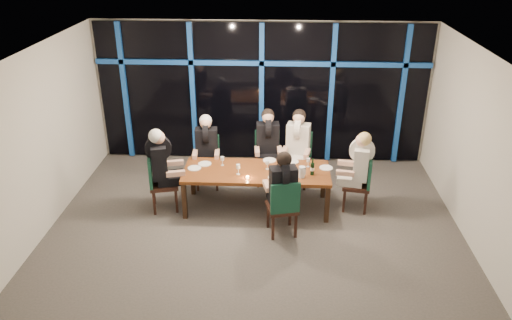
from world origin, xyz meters
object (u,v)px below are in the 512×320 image
at_px(wine_bottle, 312,169).
at_px(diner_end_right, 359,160).
at_px(chair_far_mid, 267,154).
at_px(chair_end_right, 362,181).
at_px(chair_far_left, 207,158).
at_px(chair_far_right, 298,155).
at_px(diner_far_left, 206,141).
at_px(diner_end_left, 161,158).
at_px(chair_near_mid, 283,205).
at_px(dining_table, 257,174).
at_px(diner_near_mid, 283,181).
at_px(chair_end_left, 158,180).
at_px(water_pitcher, 302,172).
at_px(diner_far_right, 298,137).
at_px(diner_far_mid, 268,136).

bearing_deg(wine_bottle, diner_end_right, 11.93).
distance_m(chair_far_mid, chair_end_right, 2.00).
bearing_deg(wine_bottle, chair_far_left, 154.04).
height_order(chair_far_right, wine_bottle, chair_far_right).
bearing_deg(diner_far_left, diner_end_left, -131.24).
relative_size(chair_near_mid, diner_end_right, 1.04).
xyz_separation_m(chair_far_mid, diner_end_right, (1.64, -1.01, 0.39)).
bearing_deg(dining_table, diner_near_mid, -60.53).
height_order(dining_table, diner_end_right, diner_end_right).
distance_m(chair_end_left, diner_near_mid, 2.35).
bearing_deg(diner_end_left, water_pitcher, -106.57).
xyz_separation_m(chair_end_right, chair_near_mid, (-1.40, -0.95, 0.01)).
xyz_separation_m(chair_end_left, diner_far_right, (2.50, 1.08, 0.42)).
bearing_deg(diner_far_left, diner_far_mid, 5.87).
bearing_deg(diner_far_right, chair_near_mid, -86.77).
height_order(dining_table, diner_near_mid, diner_near_mid).
bearing_deg(water_pitcher, chair_far_mid, 128.69).
height_order(chair_far_mid, diner_far_right, diner_far_right).
bearing_deg(diner_end_left, diner_end_right, -101.25).
relative_size(diner_end_right, wine_bottle, 3.27).
distance_m(diner_far_left, diner_end_left, 1.11).
distance_m(diner_near_mid, wine_bottle, 0.88).
distance_m(chair_far_left, diner_end_left, 1.26).
relative_size(chair_far_left, chair_near_mid, 0.98).
bearing_deg(water_pitcher, diner_near_mid, -106.45).
xyz_separation_m(chair_far_left, diner_far_mid, (1.18, 0.13, 0.44)).
xyz_separation_m(chair_far_left, chair_far_mid, (1.17, 0.22, 0.02)).
distance_m(chair_end_right, diner_far_mid, 2.00).
relative_size(chair_end_left, diner_end_left, 1.03).
height_order(chair_end_left, diner_far_mid, diner_far_mid).
height_order(chair_far_left, chair_end_left, chair_end_left).
relative_size(chair_far_right, chair_end_left, 1.00).
xyz_separation_m(diner_end_left, water_pitcher, (2.46, -0.10, -0.16)).
bearing_deg(diner_far_left, chair_far_left, 90.00).
relative_size(diner_end_right, water_pitcher, 4.98).
xyz_separation_m(diner_far_left, diner_far_right, (1.75, 0.17, 0.05)).
bearing_deg(chair_far_right, diner_near_mid, -87.92).
height_order(chair_far_mid, diner_end_right, diner_end_right).
height_order(diner_far_right, wine_bottle, diner_far_right).
distance_m(chair_far_left, water_pitcher, 2.12).
relative_size(chair_far_mid, diner_end_right, 1.06).
bearing_deg(diner_near_mid, diner_far_mid, -94.34).
xyz_separation_m(chair_far_left, chair_near_mid, (1.49, -1.76, 0.01)).
bearing_deg(diner_near_mid, diner_far_right, -112.93).
height_order(dining_table, wine_bottle, wine_bottle).
height_order(chair_near_mid, diner_far_right, diner_far_right).
bearing_deg(chair_near_mid, chair_end_left, -32.35).
distance_m(diner_far_left, water_pitcher, 2.05).
bearing_deg(chair_near_mid, diner_near_mid, -90.00).
bearing_deg(dining_table, chair_end_right, 1.41).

